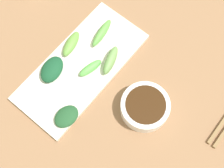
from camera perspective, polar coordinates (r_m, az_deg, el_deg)
The scene contains 9 objects.
tabletop at distance 0.82m, azimuth -0.57°, elevation -0.44°, with size 2.10×2.10×0.02m, color #906848.
sauce_bowl at distance 0.77m, azimuth 5.96°, elevation -4.10°, with size 0.12×0.12×0.04m.
serving_plate at distance 0.82m, azimuth -5.56°, elevation 3.12°, with size 0.17×0.36×0.01m, color silver.
broccoli_leafy_0 at distance 0.77m, azimuth -8.22°, elevation -5.82°, with size 0.05×0.06×0.02m, color #21502B.
broccoli_stalk_1 at distance 0.84m, azimuth -1.86°, elevation 9.20°, with size 0.02×0.09×0.02m, color #5FA347.
broccoli_stalk_2 at distance 0.80m, azimuth -3.70°, elevation 3.11°, with size 0.02×0.07×0.02m, color #5EB750.
broccoli_stalk_3 at distance 0.80m, azimuth -0.26°, elevation 4.32°, with size 0.02×0.08×0.03m, color #6F9E56.
broccoli_leafy_4 at distance 0.81m, azimuth -10.78°, elevation 2.60°, with size 0.05×0.07×0.03m, color #174B2C.
broccoli_stalk_5 at distance 0.84m, azimuth -7.40°, elevation 7.20°, with size 0.03×0.08×0.02m, color #679E42.
Camera 1 is at (-0.18, 0.21, 0.78)m, focal length 50.72 mm.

